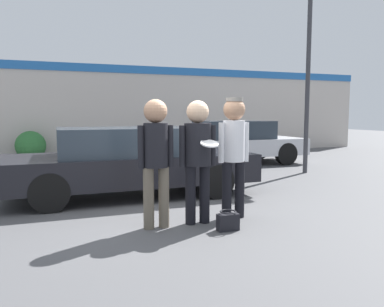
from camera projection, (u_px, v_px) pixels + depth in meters
ground_plane at (169, 219)px, 5.71m from camera, size 56.00×56.00×0.00m
storefront_building at (98, 110)px, 14.32m from camera, size 24.00×0.22×3.48m
person_left at (156, 151)px, 5.17m from camera, size 0.51×0.34×1.80m
person_middle_with_frisbee at (198, 149)px, 5.39m from camera, size 0.56×0.59×1.80m
person_right at (234, 145)px, 5.69m from camera, size 0.50×0.33×1.85m
parked_car_near at (129, 161)px, 7.31m from camera, size 4.80×1.84×1.34m
parked_car_far at (235, 142)px, 12.08m from camera, size 4.35×1.91×1.39m
street_lamp at (319, 42)px, 10.01m from camera, size 1.63×0.35×5.67m
shrub at (31, 146)px, 12.97m from camera, size 1.02×1.02×1.02m
handbag at (228, 221)px, 5.16m from camera, size 0.30×0.23×0.27m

